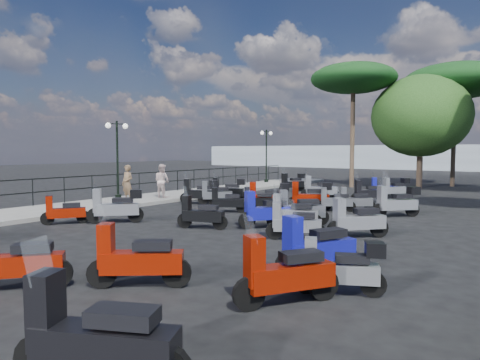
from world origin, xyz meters
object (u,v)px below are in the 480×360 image
Objects in this scene: scooter_7 at (201,214)px; scooter_12 at (16,263)px; scooter_9 at (216,194)px; scooter_22 at (368,193)px; scooter_8 at (116,207)px; scooter_24 at (96,340)px; scooter_15 at (266,212)px; lamp_post_1 at (117,155)px; scooter_27 at (397,202)px; scooter_30 at (258,201)px; scooter_14 at (293,214)px; scooter_32 at (355,201)px; scooter_11 at (319,190)px; scooter_17 at (395,188)px; broadleaf_tree at (421,116)px; pine_0 at (456,81)px; scooter_25 at (316,248)px; scooter_3 at (200,192)px; scooter_5 at (293,183)px; scooter_4 at (228,190)px; woman at (127,183)px; lamp_post_2 at (266,152)px; scooter_26 at (357,220)px; scooter_19 at (285,274)px; scooter_2 at (226,202)px; scooter_20 at (294,224)px; scooter_1 at (64,212)px; scooter_31 at (268,197)px; scooter_10 at (310,196)px; scooter_18 at (341,268)px; scooter_21 at (299,210)px; pine_2 at (353,79)px; scooter_16 at (335,201)px; scooter_23 at (383,188)px.

scooter_12 is (1.17, -6.12, 0.04)m from scooter_7.
scooter_22 is at bearing -85.12° from scooter_9.
scooter_8 is 0.83× the size of scooter_24.
lamp_post_1 is at bearing 27.40° from scooter_15.
scooter_24 is 13.00m from scooter_27.
scooter_14 is at bearing -162.59° from scooter_30.
scooter_30 is 0.99× the size of scooter_32.
scooter_11 reaches higher than scooter_15.
scooter_17 is 7.88m from broadleaf_tree.
pine_0 reaches higher than scooter_30.
scooter_25 is 1.25× the size of scooter_32.
scooter_3 is 1.02× the size of scooter_14.
scooter_11 is (3.03, -2.99, 0.00)m from scooter_5.
scooter_11 is (3.24, 2.84, -0.01)m from scooter_4.
woman is (1.13, -0.40, -1.22)m from lamp_post_1.
lamp_post_1 reaches higher than scooter_12.
lamp_post_2 is 18.47m from scooter_26.
lamp_post_1 reaches higher than scooter_4.
scooter_24 is (2.59, -8.79, 0.05)m from scooter_14.
scooter_22 reaches higher than scooter_7.
scooter_19 is (2.95, -5.68, 0.03)m from scooter_14.
scooter_19 is 1.09× the size of scooter_27.
scooter_2 is 3.42m from scooter_7.
scooter_9 is at bearing 29.73° from scooter_20.
scooter_4 is 1.15× the size of scooter_27.
scooter_1 is 0.92× the size of scooter_9.
lamp_post_1 is at bearing 4.35° from scooter_25.
scooter_20 is (3.06, 0.20, -0.00)m from scooter_7.
scooter_30 is 0.42m from scooter_31.
scooter_10 is at bearing -89.27° from scooter_1.
scooter_4 is 3.47m from scooter_31.
scooter_32 is (1.60, 0.63, -0.13)m from scooter_10.
scooter_4 is 1.04× the size of scooter_5.
scooter_18 is at bearing -138.29° from scooter_7.
scooter_24 is at bearing -83.63° from broadleaf_tree.
scooter_2 is at bearing 32.52° from scooter_20.
scooter_11 is (-1.10, 3.17, -0.03)m from scooter_10.
scooter_15 is at bearing -116.58° from scooter_1.
scooter_27 is at bearing -55.17° from scooter_7.
scooter_12 is at bearing 134.28° from scooter_21.
lamp_post_1 is at bearing -120.94° from broadleaf_tree.
scooter_31 is 13.93m from pine_2.
scooter_5 reaches higher than scooter_1.
scooter_9 is at bearing 76.60° from scooter_32.
scooter_8 is 5.92m from scooter_21.
scooter_31 is at bearing 14.72° from scooter_20.
scooter_4 is 1.22m from scooter_9.
scooter_32 is at bearing -85.77° from scooter_30.
scooter_30 is 0.17× the size of pine_0.
scooter_23 is (-0.19, 6.61, 0.02)m from scooter_16.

